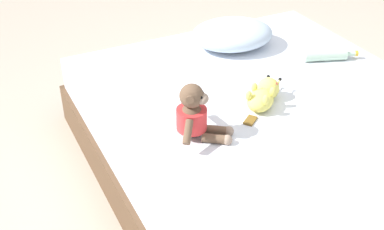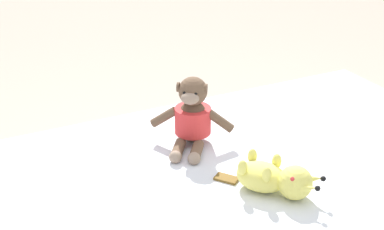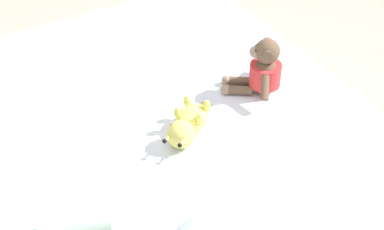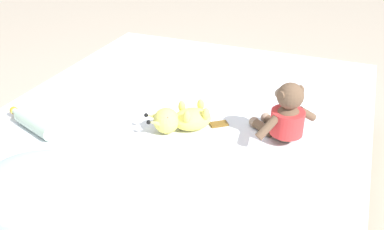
# 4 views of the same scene
# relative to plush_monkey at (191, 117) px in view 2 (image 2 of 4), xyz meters

# --- Properties ---
(plush_monkey) EXTENTS (0.25, 0.25, 0.24)m
(plush_monkey) POSITION_rel_plush_monkey_xyz_m (0.00, 0.00, 0.00)
(plush_monkey) COLOR brown
(plush_monkey) RESTS_ON bed
(plush_yellow_creature) EXTENTS (0.30, 0.24, 0.10)m
(plush_yellow_creature) POSITION_rel_plush_monkey_xyz_m (0.38, 0.08, -0.05)
(plush_yellow_creature) COLOR #EAE066
(plush_yellow_creature) RESTS_ON bed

